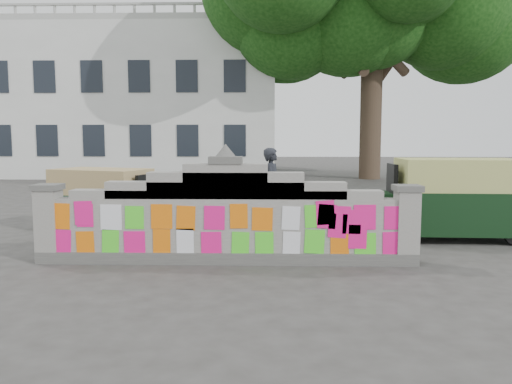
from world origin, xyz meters
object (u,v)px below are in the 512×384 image
cyclist_rider (272,197)px  rickshaw_right (454,198)px  cyclist_bike (272,213)px  rickshaw_left (104,200)px  pedestrian (261,199)px

cyclist_rider → rickshaw_right: 3.80m
cyclist_bike → rickshaw_right: bearing=-88.8°
cyclist_bike → rickshaw_left: size_ratio=0.70×
cyclist_bike → rickshaw_right: 3.82m
pedestrian → rickshaw_right: rickshaw_right is taller
rickshaw_right → pedestrian: bearing=-9.3°
rickshaw_left → pedestrian: bearing=24.8°
cyclist_rider → rickshaw_left: cyclist_rider is taller
cyclist_bike → pedestrian: (-0.24, 0.44, 0.24)m
cyclist_rider → pedestrian: 0.51m
rickshaw_right → cyclist_bike: bearing=-3.5°
cyclist_bike → rickshaw_left: 3.74m
rickshaw_left → rickshaw_right: bearing=15.9°
cyclist_bike → pedestrian: bearing=35.7°
cyclist_rider → cyclist_bike: bearing=0.0°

